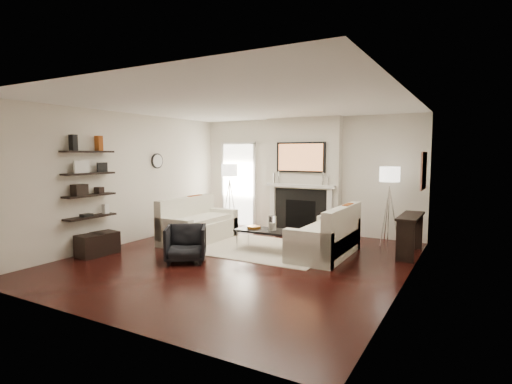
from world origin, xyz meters
The scene contains 71 objects.
room_envelope centered at (0.00, 0.00, 1.35)m, with size 6.00×6.00×6.00m.
chimney_breast centered at (0.00, 2.88, 1.35)m, with size 1.80×0.25×2.70m, color silver.
fireplace_surround centered at (0.00, 2.74, 0.52)m, with size 1.30×0.02×1.04m, color black.
firebox centered at (0.00, 2.73, 0.45)m, with size 0.75×0.02×0.65m, color black.
mantel_pilaster_l centered at (-0.72, 2.71, 0.55)m, with size 0.12×0.08×1.10m, color white.
mantel_pilaster_r centered at (0.72, 2.71, 0.55)m, with size 0.12×0.08×1.10m, color white.
mantel_shelf centered at (0.00, 2.69, 1.12)m, with size 1.70×0.18×0.07m, color white.
tv_body centered at (0.00, 2.71, 1.78)m, with size 1.20×0.06×0.70m, color black.
tv_screen centered at (0.00, 2.68, 1.78)m, with size 1.10×0.01×0.62m, color #BF723F.
candlestick_l_tall centered at (-0.55, 2.70, 1.30)m, with size 0.04×0.04×0.30m, color silver.
candlestick_l_short centered at (-0.68, 2.70, 1.27)m, with size 0.04×0.04×0.24m, color silver.
candlestick_r_tall centered at (0.55, 2.70, 1.30)m, with size 0.04×0.04×0.30m, color silver.
candlestick_r_short centered at (0.68, 2.70, 1.27)m, with size 0.04×0.04×0.24m, color silver.
hallway_panel centered at (-1.85, 2.98, 1.05)m, with size 0.90×0.02×2.10m, color white.
door_trim_l centered at (-2.33, 2.96, 1.05)m, with size 0.06×0.06×2.16m, color white.
door_trim_r centered at (-1.37, 2.96, 1.05)m, with size 0.06×0.06×2.16m, color white.
door_trim_top centered at (-1.85, 2.96, 2.13)m, with size 1.02×0.06×0.06m, color white.
rug centered at (0.00, 0.92, 0.01)m, with size 2.60×2.00×0.01m, color beige.
loveseat_left_base centered at (-1.55, 0.87, 0.21)m, with size 0.85×1.80×0.42m, color silver.
loveseat_left_back centered at (-1.88, 0.87, 0.53)m, with size 0.18×1.80×0.80m, color silver.
loveseat_left_arm_n centered at (-1.55, 0.06, 0.30)m, with size 0.85×0.18×0.60m, color silver.
loveseat_left_arm_s centered at (-1.55, 1.68, 0.30)m, with size 0.85×0.18×0.60m, color silver.
loveseat_left_cushion centered at (-1.50, 0.87, 0.47)m, with size 0.63×1.44×0.10m, color silver.
pillow_left_orange centered at (-1.88, 1.17, 0.73)m, with size 0.10×0.42×0.42m, color #954312.
pillow_left_charcoal centered at (-1.88, 0.57, 0.72)m, with size 0.10×0.40×0.40m, color black.
loveseat_right_base centered at (1.21, 1.01, 0.21)m, with size 0.85×1.80×0.42m, color silver.
loveseat_right_back centered at (1.54, 1.01, 0.53)m, with size 0.18×1.80×0.80m, color silver.
loveseat_right_arm_n centered at (1.21, 0.20, 0.30)m, with size 0.85×0.18×0.60m, color silver.
loveseat_right_arm_s centered at (1.21, 1.82, 0.30)m, with size 0.85×0.18×0.60m, color silver.
loveseat_right_cushion centered at (1.16, 1.01, 0.47)m, with size 0.63×1.44×0.10m, color silver.
pillow_right_orange centered at (1.54, 1.31, 0.73)m, with size 0.10×0.42×0.42m, color #954312.
pillow_right_charcoal centered at (1.54, 0.71, 0.72)m, with size 0.10×0.40×0.40m, color black.
coffee_table centered at (0.11, 0.76, 0.40)m, with size 1.10×0.55×0.04m, color black.
coffee_leg_nw centered at (-0.39, 0.54, 0.19)m, with size 0.02×0.02×0.38m, color silver.
coffee_leg_ne centered at (0.61, 0.54, 0.19)m, with size 0.02×0.02×0.38m, color silver.
coffee_leg_sw centered at (-0.39, 0.98, 0.19)m, with size 0.02×0.02×0.38m, color silver.
coffee_leg_se centered at (0.61, 0.98, 0.19)m, with size 0.02×0.02×0.38m, color silver.
hurricane_glass centered at (0.26, 0.76, 0.56)m, with size 0.16×0.16×0.27m, color white.
hurricane_candle centered at (0.26, 0.76, 0.50)m, with size 0.10×0.10×0.14m, color white.
copper_bowl centered at (-0.14, 0.76, 0.45)m, with size 0.27×0.27×0.04m, color #AA5F1C.
armchair centered at (-0.76, -0.54, 0.35)m, with size 0.67×0.63×0.69m, color black.
lamp_left_post centered at (-1.85, 2.54, 0.60)m, with size 0.02×0.02×1.20m, color silver.
lamp_left_shade centered at (-1.85, 2.54, 1.45)m, with size 0.40×0.40×0.30m, color white.
lamp_left_leg_a centered at (-1.74, 2.54, 0.60)m, with size 0.02×0.02×1.25m, color silver.
lamp_left_leg_b centered at (-1.91, 2.64, 0.60)m, with size 0.02×0.02×1.25m, color silver.
lamp_left_leg_c centered at (-1.91, 2.45, 0.60)m, with size 0.02×0.02×1.25m, color silver.
lamp_right_post centered at (2.05, 2.47, 0.60)m, with size 0.02×0.02×1.20m, color silver.
lamp_right_shade centered at (2.05, 2.47, 1.45)m, with size 0.40×0.40×0.30m, color white.
lamp_right_leg_a centered at (2.16, 2.47, 0.60)m, with size 0.02×0.02×1.25m, color silver.
lamp_right_leg_b centered at (2.00, 2.56, 0.60)m, with size 0.02×0.02×1.25m, color silver.
lamp_right_leg_c centered at (1.99, 2.37, 0.60)m, with size 0.02×0.02×1.25m, color silver.
console_top centered at (2.57, 1.80, 0.73)m, with size 0.35×1.20×0.04m, color black.
console_leg_n centered at (2.57, 1.25, 0.35)m, with size 0.30×0.04×0.71m, color black.
console_leg_s centered at (2.57, 2.35, 0.35)m, with size 0.30×0.04×0.71m, color black.
wall_art centered at (2.73, 2.05, 1.55)m, with size 0.03×0.70×0.70m, color #A36651.
shelf_bottom centered at (-2.62, -1.00, 0.70)m, with size 0.25×1.00×0.04m, color black.
shelf_lower centered at (-2.62, -1.00, 1.10)m, with size 0.25×1.00×0.04m, color black.
shelf_upper centered at (-2.62, -1.00, 1.50)m, with size 0.25×1.00×0.04m, color black.
shelf_top centered at (-2.62, -1.00, 1.90)m, with size 0.25×1.00×0.04m, color black.
decor_magfile_a centered at (-2.62, -1.29, 2.06)m, with size 0.12×0.10×0.28m, color black.
decor_magfile_b centered at (-2.62, -0.75, 2.06)m, with size 0.12×0.10×0.28m, color #954312.
decor_frame_a centered at (-2.62, -1.14, 1.63)m, with size 0.04×0.30×0.22m, color white.
decor_frame_b centered at (-2.62, -0.69, 1.61)m, with size 0.04×0.22×0.18m, color black.
decor_wine_rack centered at (-2.62, -1.21, 1.22)m, with size 0.18×0.25×0.20m, color black.
decor_box_small centered at (-2.62, -0.79, 1.18)m, with size 0.15×0.12×0.12m, color black.
decor_books centered at (-2.62, -1.08, 0.74)m, with size 0.14×0.20×0.05m, color black.
decor_box_tall centered at (-2.62, -0.66, 0.81)m, with size 0.10×0.10×0.18m, color white.
clock_rim centered at (-2.73, 0.90, 1.70)m, with size 0.34×0.34×0.04m, color black.
clock_face centered at (-2.71, 0.90, 1.70)m, with size 0.29×0.29×0.01m, color white.
ottoman_near centered at (-2.47, -0.81, 0.20)m, with size 0.40×0.40×0.40m, color black.
ottoman_far centered at (-2.47, -1.16, 0.20)m, with size 0.40×0.40×0.40m, color black.
Camera 1 is at (3.63, -5.87, 1.87)m, focal length 28.00 mm.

